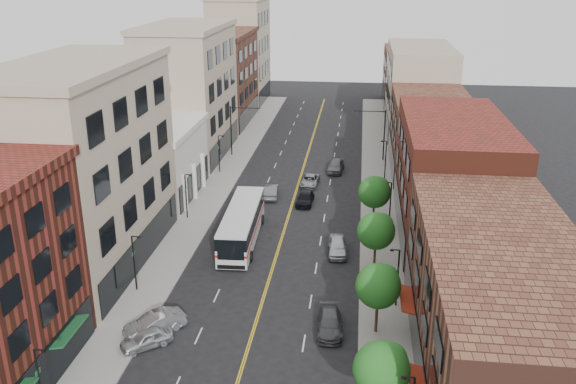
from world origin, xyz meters
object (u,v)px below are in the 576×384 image
at_px(car_angle_b, 155,323).
at_px(car_parked_far, 337,246).
at_px(city_bus, 242,223).
at_px(car_lane_behind, 271,191).
at_px(car_parked_mid, 330,323).
at_px(car_lane_a, 305,199).
at_px(car_lane_c, 336,166).
at_px(car_angle_a, 146,339).
at_px(car_lane_b, 310,181).

distance_m(car_angle_b, car_parked_far, 20.16).
bearing_deg(city_bus, car_lane_behind, 82.93).
bearing_deg(car_parked_mid, car_lane_a, 95.18).
bearing_deg(car_lane_c, car_parked_mid, -82.74).
bearing_deg(car_lane_a, car_angle_a, -104.02).
distance_m(car_parked_mid, car_parked_far, 13.49).
relative_size(car_parked_far, car_lane_behind, 0.98).
bearing_deg(car_parked_far, car_parked_mid, -93.95).
bearing_deg(car_lane_b, car_lane_a, -86.73).
height_order(car_angle_b, car_lane_behind, car_angle_b).
height_order(car_parked_far, car_lane_a, car_parked_far).
distance_m(car_parked_far, car_lane_behind, 16.80).
xyz_separation_m(car_angle_b, car_parked_far, (13.20, 15.23, -0.00)).
relative_size(car_angle_b, car_lane_a, 1.03).
bearing_deg(car_parked_mid, car_parked_far, 85.84).
relative_size(city_bus, car_angle_b, 2.90).
bearing_deg(car_lane_b, city_bus, -103.89).
height_order(car_parked_mid, car_lane_c, car_lane_c).
xyz_separation_m(car_parked_far, car_lane_b, (-4.30, 19.10, -0.13)).
height_order(car_lane_a, car_lane_b, car_lane_a).
height_order(car_parked_far, car_lane_behind, car_parked_far).
bearing_deg(car_angle_b, car_angle_a, -41.65).
bearing_deg(car_angle_a, car_parked_mid, 66.72).
relative_size(car_angle_b, car_parked_far, 1.04).
xyz_separation_m(car_angle_a, car_angle_b, (0.00, 1.89, 0.11)).
bearing_deg(car_lane_behind, car_parked_far, 116.32).
distance_m(city_bus, car_angle_a, 19.16).
bearing_deg(car_parked_mid, city_bus, 118.43).
bearing_deg(car_lane_c, car_angle_a, -100.43).
bearing_deg(car_angle_a, car_lane_behind, 133.04).
bearing_deg(car_lane_behind, city_bus, 80.67).
height_order(car_lane_b, car_lane_c, car_lane_c).
bearing_deg(car_lane_c, car_lane_behind, -119.17).
relative_size(car_lane_a, car_lane_b, 0.99).
distance_m(car_angle_a, car_lane_a, 31.08).
distance_m(car_angle_b, car_lane_b, 35.47).
xyz_separation_m(city_bus, car_lane_behind, (1.09, 12.78, -1.26)).
bearing_deg(city_bus, car_angle_a, -102.80).
xyz_separation_m(car_angle_a, car_lane_a, (8.90, 29.78, 0.00)).
bearing_deg(car_lane_c, car_angle_b, -101.13).
bearing_deg(car_lane_a, car_lane_c, 79.02).
bearing_deg(car_angle_a, car_parked_far, 103.71).
distance_m(car_angle_a, car_lane_c, 43.83).
bearing_deg(car_angle_a, car_lane_b, 127.53).
relative_size(city_bus, car_lane_b, 2.95).
xyz_separation_m(car_angle_b, car_lane_b, (8.90, 34.33, -0.13)).
relative_size(city_bus, car_angle_a, 3.50).
xyz_separation_m(city_bus, car_angle_a, (-3.51, -18.78, -1.35)).
xyz_separation_m(city_bus, car_lane_b, (5.39, 17.44, -1.37)).
bearing_deg(car_lane_c, city_bus, -104.39).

